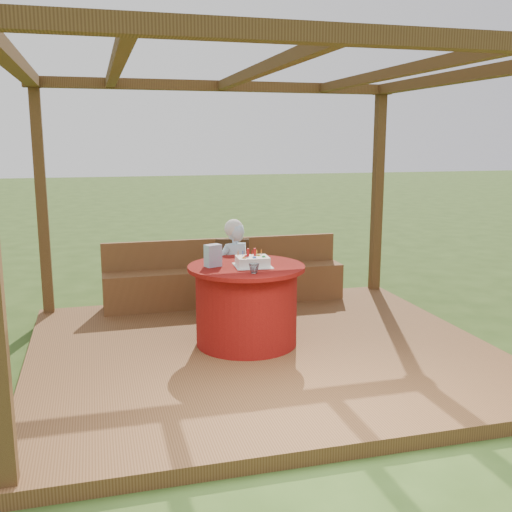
{
  "coord_description": "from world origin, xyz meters",
  "views": [
    {
      "loc": [
        -1.54,
        -5.44,
        2.16
      ],
      "look_at": [
        0.0,
        0.25,
        1.0
      ],
      "focal_mm": 42.0,
      "sensor_mm": 36.0,
      "label": 1
    }
  ],
  "objects_px": {
    "table": "(246,304)",
    "chair": "(232,272)",
    "elderly_woman": "(234,269)",
    "drinking_glass": "(254,268)",
    "bench": "(225,282)",
    "birthday_cake": "(252,261)",
    "gift_bag": "(213,256)"
  },
  "relations": [
    {
      "from": "chair",
      "to": "elderly_woman",
      "type": "height_order",
      "value": "elderly_woman"
    },
    {
      "from": "birthday_cake",
      "to": "drinking_glass",
      "type": "bearing_deg",
      "value": -102.33
    },
    {
      "from": "table",
      "to": "elderly_woman",
      "type": "bearing_deg",
      "value": 85.45
    },
    {
      "from": "chair",
      "to": "elderly_woman",
      "type": "xyz_separation_m",
      "value": [
        -0.06,
        -0.38,
        0.13
      ]
    },
    {
      "from": "table",
      "to": "chair",
      "type": "bearing_deg",
      "value": 84.06
    },
    {
      "from": "bench",
      "to": "birthday_cake",
      "type": "bearing_deg",
      "value": -92.5
    },
    {
      "from": "elderly_woman",
      "to": "drinking_glass",
      "type": "relative_size",
      "value": 11.8
    },
    {
      "from": "drinking_glass",
      "to": "gift_bag",
      "type": "bearing_deg",
      "value": 128.35
    },
    {
      "from": "birthday_cake",
      "to": "drinking_glass",
      "type": "relative_size",
      "value": 3.82
    },
    {
      "from": "gift_bag",
      "to": "drinking_glass",
      "type": "bearing_deg",
      "value": -73.63
    },
    {
      "from": "elderly_woman",
      "to": "drinking_glass",
      "type": "distance_m",
      "value": 1.2
    },
    {
      "from": "chair",
      "to": "table",
      "type": "bearing_deg",
      "value": -95.94
    },
    {
      "from": "gift_bag",
      "to": "table",
      "type": "bearing_deg",
      "value": -28.98
    },
    {
      "from": "birthday_cake",
      "to": "gift_bag",
      "type": "bearing_deg",
      "value": 167.68
    },
    {
      "from": "birthday_cake",
      "to": "elderly_woman",
      "type": "bearing_deg",
      "value": 89.13
    },
    {
      "from": "bench",
      "to": "drinking_glass",
      "type": "bearing_deg",
      "value": -94.13
    },
    {
      "from": "bench",
      "to": "birthday_cake",
      "type": "height_order",
      "value": "birthday_cake"
    },
    {
      "from": "bench",
      "to": "chair",
      "type": "height_order",
      "value": "chair"
    },
    {
      "from": "elderly_woman",
      "to": "gift_bag",
      "type": "height_order",
      "value": "elderly_woman"
    },
    {
      "from": "bench",
      "to": "drinking_glass",
      "type": "distance_m",
      "value": 2.0
    },
    {
      "from": "chair",
      "to": "drinking_glass",
      "type": "bearing_deg",
      "value": -95.17
    },
    {
      "from": "chair",
      "to": "elderly_woman",
      "type": "relative_size",
      "value": 0.74
    },
    {
      "from": "elderly_woman",
      "to": "gift_bag",
      "type": "relative_size",
      "value": 5.32
    },
    {
      "from": "table",
      "to": "chair",
      "type": "height_order",
      "value": "chair"
    },
    {
      "from": "birthday_cake",
      "to": "drinking_glass",
      "type": "height_order",
      "value": "birthday_cake"
    },
    {
      "from": "chair",
      "to": "birthday_cake",
      "type": "bearing_deg",
      "value": -93.36
    },
    {
      "from": "table",
      "to": "drinking_glass",
      "type": "bearing_deg",
      "value": -92.55
    },
    {
      "from": "chair",
      "to": "gift_bag",
      "type": "distance_m",
      "value": 1.33
    },
    {
      "from": "drinking_glass",
      "to": "bench",
      "type": "bearing_deg",
      "value": 85.87
    },
    {
      "from": "bench",
      "to": "elderly_woman",
      "type": "height_order",
      "value": "elderly_woman"
    },
    {
      "from": "birthday_cake",
      "to": "bench",
      "type": "bearing_deg",
      "value": 87.5
    },
    {
      "from": "elderly_woman",
      "to": "drinking_glass",
      "type": "height_order",
      "value": "elderly_woman"
    }
  ]
}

